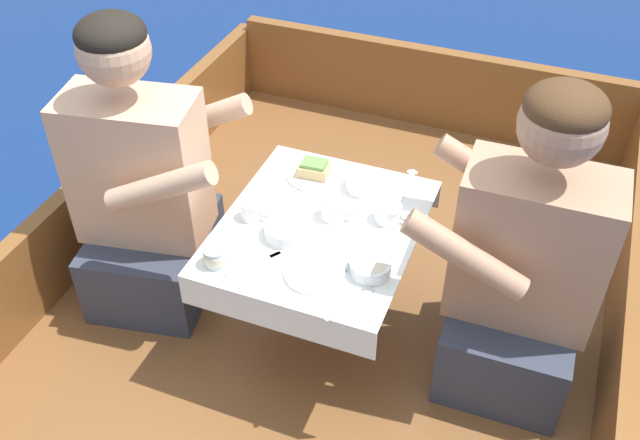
# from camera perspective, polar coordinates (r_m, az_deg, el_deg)

# --- Properties ---
(ground_plane) EXTENTS (60.00, 60.00, 0.00)m
(ground_plane) POSITION_cam_1_polar(r_m,az_deg,el_deg) (2.58, -0.50, -13.70)
(ground_plane) COLOR navy
(boat_deck) EXTENTS (1.87, 2.85, 0.30)m
(boat_deck) POSITION_cam_1_polar(r_m,az_deg,el_deg) (2.46, -0.52, -11.63)
(boat_deck) COLOR brown
(boat_deck) RESTS_ON ground_plane
(gunwale_port) EXTENTS (0.06, 2.85, 0.32)m
(gunwale_port) POSITION_cam_1_polar(r_m,az_deg,el_deg) (2.61, -19.36, -1.04)
(gunwale_port) COLOR brown
(gunwale_port) RESTS_ON boat_deck
(gunwale_starboard) EXTENTS (0.06, 2.85, 0.32)m
(gunwale_starboard) POSITION_cam_1_polar(r_m,az_deg,el_deg) (2.17, 22.74, -12.47)
(gunwale_starboard) COLOR brown
(gunwale_starboard) RESTS_ON boat_deck
(bow_coaming) EXTENTS (1.75, 0.06, 0.37)m
(bow_coaming) POSITION_cam_1_polar(r_m,az_deg,el_deg) (3.28, 8.64, 10.50)
(bow_coaming) COLOR brown
(bow_coaming) RESTS_ON boat_deck
(cockpit_table) EXTENTS (0.56, 0.67, 0.43)m
(cockpit_table) POSITION_cam_1_polar(r_m,az_deg,el_deg) (2.12, -0.00, -1.56)
(cockpit_table) COLOR #B2B2B7
(cockpit_table) RESTS_ON boat_deck
(person_port) EXTENTS (0.57, 0.52, 1.00)m
(person_port) POSITION_cam_1_polar(r_m,az_deg,el_deg) (2.31, -13.88, 2.05)
(person_port) COLOR #333847
(person_port) RESTS_ON boat_deck
(person_starboard) EXTENTS (0.53, 0.45, 0.98)m
(person_starboard) POSITION_cam_1_polar(r_m,az_deg,el_deg) (2.06, 15.88, -3.93)
(person_starboard) COLOR #333847
(person_starboard) RESTS_ON boat_deck
(plate_sandwich) EXTENTS (0.18, 0.18, 0.01)m
(plate_sandwich) POSITION_cam_1_polar(r_m,az_deg,el_deg) (2.26, -0.45, 3.59)
(plate_sandwich) COLOR white
(plate_sandwich) RESTS_ON cockpit_table
(plate_bread) EXTENTS (0.17, 0.17, 0.01)m
(plate_bread) POSITION_cam_1_polar(r_m,az_deg,el_deg) (1.92, -0.44, -4.26)
(plate_bread) COLOR white
(plate_bread) RESTS_ON cockpit_table
(sandwich) EXTENTS (0.10, 0.08, 0.05)m
(sandwich) POSITION_cam_1_polar(r_m,az_deg,el_deg) (2.25, -0.46, 4.16)
(sandwich) COLOR tan
(sandwich) RESTS_ON plate_sandwich
(bowl_port_near) EXTENTS (0.12, 0.12, 0.04)m
(bowl_port_near) POSITION_cam_1_polar(r_m,az_deg,el_deg) (2.21, 3.56, 3.06)
(bowl_port_near) COLOR white
(bowl_port_near) RESTS_ON cockpit_table
(bowl_starboard_near) EXTENTS (0.13, 0.13, 0.04)m
(bowl_starboard_near) POSITION_cam_1_polar(r_m,az_deg,el_deg) (2.03, -2.63, -0.72)
(bowl_starboard_near) COLOR white
(bowl_starboard_near) RESTS_ON cockpit_table
(bowl_center_far) EXTENTS (0.11, 0.11, 0.04)m
(bowl_center_far) POSITION_cam_1_polar(r_m,az_deg,el_deg) (1.92, 4.08, -3.73)
(bowl_center_far) COLOR white
(bowl_center_far) RESTS_ON cockpit_table
(coffee_cup_port) EXTENTS (0.10, 0.08, 0.06)m
(coffee_cup_port) POSITION_cam_1_polar(r_m,az_deg,el_deg) (2.09, 1.15, 0.95)
(coffee_cup_port) COLOR white
(coffee_cup_port) RESTS_ON cockpit_table
(coffee_cup_starboard) EXTENTS (0.09, 0.06, 0.05)m
(coffee_cup_starboard) POSITION_cam_1_polar(r_m,az_deg,el_deg) (2.10, -5.51, 0.80)
(coffee_cup_starboard) COLOR white
(coffee_cup_starboard) RESTS_ON cockpit_table
(coffee_cup_center) EXTENTS (0.11, 0.08, 0.05)m
(coffee_cup_center) POSITION_cam_1_polar(r_m,az_deg,el_deg) (2.09, 5.50, 0.59)
(coffee_cup_center) COLOR white
(coffee_cup_center) RESTS_ON cockpit_table
(tin_can) EXTENTS (0.07, 0.07, 0.05)m
(tin_can) POSITION_cam_1_polar(r_m,az_deg,el_deg) (1.96, -8.37, -2.89)
(tin_can) COLOR silver
(tin_can) RESTS_ON cockpit_table
(utensil_fork_starboard) EXTENTS (0.17, 0.06, 0.00)m
(utensil_fork_starboard) POSITION_cam_1_polar(r_m,az_deg,el_deg) (2.21, -2.67, 2.51)
(utensil_fork_starboard) COLOR silver
(utensil_fork_starboard) RESTS_ON cockpit_table
(utensil_spoon_starboard) EXTENTS (0.14, 0.11, 0.01)m
(utensil_spoon_starboard) POSITION_cam_1_polar(r_m,az_deg,el_deg) (2.16, 4.05, 1.37)
(utensil_spoon_starboard) COLOR silver
(utensil_spoon_starboard) RESTS_ON cockpit_table
(utensil_spoon_port) EXTENTS (0.04, 0.17, 0.01)m
(utensil_spoon_port) POSITION_cam_1_polar(r_m,az_deg,el_deg) (2.26, 7.13, 3.22)
(utensil_spoon_port) COLOR silver
(utensil_spoon_port) RESTS_ON cockpit_table
(utensil_knife_port) EXTENTS (0.04, 0.17, 0.00)m
(utensil_knife_port) POSITION_cam_1_polar(r_m,az_deg,el_deg) (2.00, 2.39, -2.41)
(utensil_knife_port) COLOR silver
(utensil_knife_port) RESTS_ON cockpit_table
(utensil_fork_port) EXTENTS (0.12, 0.15, 0.00)m
(utensil_fork_port) POSITION_cam_1_polar(r_m,az_deg,el_deg) (1.97, -4.88, -3.35)
(utensil_fork_port) COLOR silver
(utensil_fork_port) RESTS_ON cockpit_table
(utensil_knife_starboard) EXTENTS (0.09, 0.16, 0.00)m
(utensil_knife_starboard) POSITION_cam_1_polar(r_m,az_deg,el_deg) (1.85, 2.40, -6.75)
(utensil_knife_starboard) COLOR silver
(utensil_knife_starboard) RESTS_ON cockpit_table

